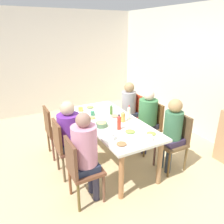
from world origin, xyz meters
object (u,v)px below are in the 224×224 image
chair_1 (80,167)px  cup_3 (111,136)px  chair_0 (65,145)px  plate_5 (130,132)px  chair_5 (175,139)px  chair_2 (151,124)px  bottle_3 (129,113)px  plate_3 (151,134)px  person_1 (85,150)px  person_0 (70,131)px  bottle_1 (123,117)px  bottle_0 (111,110)px  person_3 (128,105)px  bottle_2 (119,122)px  chair_4 (54,129)px  cup_1 (81,109)px  person_5 (172,129)px  cup_0 (93,113)px  chair_3 (132,113)px  person_2 (147,115)px  plate_1 (115,117)px  plate_0 (121,145)px  cup_2 (149,138)px  dining_table (112,126)px  bowl_0 (102,124)px

chair_1 → cup_3: bearing=98.5°
chair_0 → plate_5: size_ratio=3.50×
chair_1 → chair_5: size_ratio=1.00×
chair_2 → bottle_3: (0.08, -0.53, 0.34)m
plate_3 → person_1: bearing=-94.5°
person_0 → bottle_1: person_0 is taller
bottle_0 → plate_3: bearing=8.6°
plate_5 → bottle_3: bearing=150.1°
person_3 → bottle_2: person_3 is taller
chair_4 → cup_1: chair_4 is taller
chair_2 → plate_5: size_ratio=3.50×
chair_5 → person_5: bearing=-90.0°
person_0 → bottle_0: person_0 is taller
cup_0 → cup_1: (-0.30, -0.11, -0.00)m
cup_3 → bottle_0: bottle_0 is taller
chair_3 → chair_2: bearing=0.0°
person_5 → plate_3: person_5 is taller
chair_0 → person_2: person_2 is taller
plate_1 → cup_1: size_ratio=2.17×
plate_0 → cup_3: cup_3 is taller
chair_0 → person_5: bearing=67.2°
chair_1 → chair_2: size_ratio=1.00×
cup_2 → person_1: bearing=-103.5°
cup_2 → bottle_0: bearing=-179.2°
plate_1 → plate_5: size_ratio=1.01×
dining_table → plate_1: bearing=131.1°
chair_3 → plate_1: (0.53, -0.68, 0.25)m
plate_3 → bottle_3: (-0.62, 0.02, 0.10)m
person_1 → plate_1: 1.09m
dining_table → bottle_1: bottle_1 is taller
plate_1 → cup_3: bearing=-32.5°
chair_3 → cup_3: 1.64m
chair_4 → bottle_0: (0.41, 0.90, 0.32)m
chair_2 → plate_5: 0.96m
person_1 → bowl_0: 0.69m
chair_2 → cup_0: 1.08m
dining_table → chair_5: (0.63, 0.79, -0.14)m
chair_3 → plate_5: (1.14, -0.78, 0.25)m
bowl_0 → cup_0: 0.48m
chair_3 → bottle_0: size_ratio=4.55×
cup_0 → person_0: bearing=-55.6°
person_2 → chair_4: (-0.63, -1.50, -0.19)m
cup_0 → cup_1: 0.31m
chair_0 → person_1: person_1 is taller
chair_3 → plate_1: bearing=-52.1°
cup_0 → bottle_3: bearing=45.9°
person_3 → cup_3: size_ratio=9.37×
plate_5 → bottle_3: (-0.43, 0.25, 0.10)m
chair_2 → bottle_2: size_ratio=3.85×
chair_0 → person_2: size_ratio=0.77×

